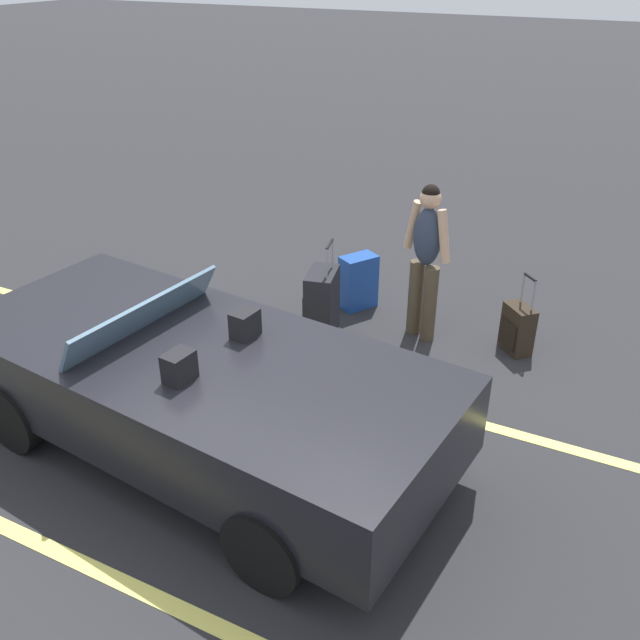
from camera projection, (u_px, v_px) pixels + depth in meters
ground_plane at (204, 446)px, 5.68m from camera, size 80.00×80.00×0.00m
lot_line_near at (282, 369)px, 6.71m from camera, size 18.00×0.12×0.01m
lot_line_mid at (85, 565)px, 4.59m from camera, size 18.00×0.12×0.01m
convertible_car at (179, 379)px, 5.50m from camera, size 4.31×2.21×1.24m
suitcase_large_black at (322, 304)px, 7.11m from camera, size 0.39×0.53×1.07m
suitcase_medium_bright at (358, 282)px, 7.73m from camera, size 0.41×0.47×0.62m
suitcase_small_carryon at (517, 329)px, 6.90m from camera, size 0.38×0.38×0.83m
traveler_person at (426, 254)px, 6.85m from camera, size 0.59×0.33×1.65m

